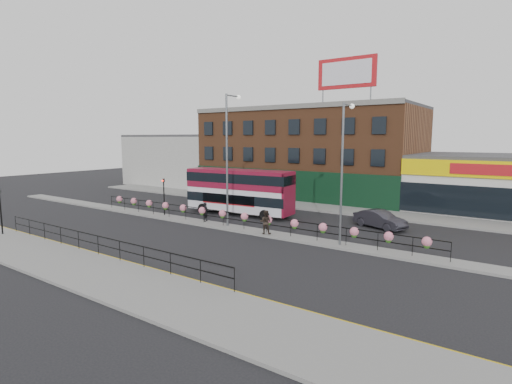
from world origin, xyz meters
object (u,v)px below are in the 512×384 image
Objects in this scene: lamp_column_west at (229,148)px; lamp_column_east at (344,162)px; pedestrian_b at (265,222)px; car at (380,219)px; double_decker_bus at (239,187)px; pedestrian_a at (206,212)px.

lamp_column_east is (9.33, -0.30, -0.67)m from lamp_column_west.
lamp_column_west is 9.35m from lamp_column_east.
lamp_column_east reaches higher than pedestrian_b.
double_decker_bus is at bearing 118.97° from car.
pedestrian_b is (6.26, -5.23, -1.49)m from double_decker_bus.
pedestrian_a is 0.91× the size of pedestrian_b.
pedestrian_b is 6.42m from lamp_column_west.
car is at bearing 86.98° from lamp_column_east.
pedestrian_a is 6.41m from pedestrian_b.
pedestrian_a is at bearing -91.14° from double_decker_bus.
pedestrian_b is at bearing -39.85° from double_decker_bus.
car is 12.71m from lamp_column_west.
car is at bearing -152.49° from pedestrian_b.
pedestrian_a is 0.17× the size of lamp_column_east.
pedestrian_b is at bearing -11.78° from lamp_column_west.
pedestrian_b is at bearing -174.65° from lamp_column_east.
pedestrian_b is 0.17× the size of lamp_column_west.
lamp_column_west is (-3.87, 0.81, 5.06)m from pedestrian_b.
double_decker_bus reaches higher than pedestrian_b.
pedestrian_b is (6.35, -0.83, 0.08)m from pedestrian_a.
lamp_column_west is (2.48, -0.02, 5.14)m from pedestrian_a.
car is 13.66m from pedestrian_a.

